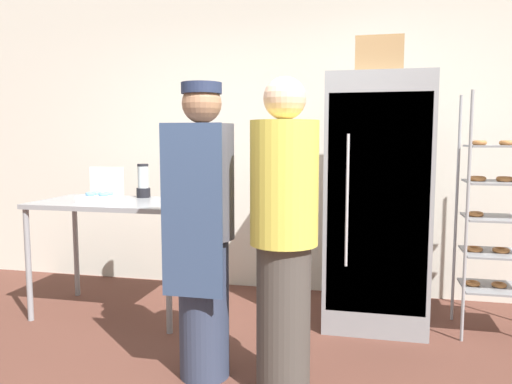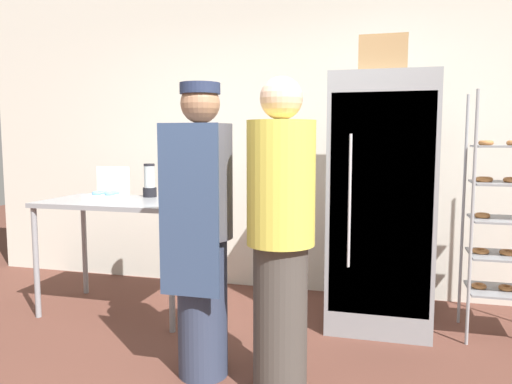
# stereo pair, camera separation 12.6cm
# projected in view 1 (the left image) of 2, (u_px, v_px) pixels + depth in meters

# --- Properties ---
(back_wall) EXTENTS (6.40, 0.12, 3.02)m
(back_wall) POSITION_uv_depth(u_px,v_px,m) (291.00, 126.00, 4.56)
(back_wall) COLOR silver
(back_wall) RESTS_ON ground_plane
(refrigerator) EXTENTS (0.74, 0.70, 1.86)m
(refrigerator) POSITION_uv_depth(u_px,v_px,m) (377.00, 202.00, 3.71)
(refrigerator) COLOR gray
(refrigerator) RESTS_ON ground_plane
(baking_rack) EXTENTS (0.57, 0.44, 1.72)m
(baking_rack) POSITION_uv_depth(u_px,v_px,m) (503.00, 217.00, 3.52)
(baking_rack) COLOR #93969B
(baking_rack) RESTS_ON ground_plane
(prep_counter) EXTENTS (1.22, 0.72, 0.91)m
(prep_counter) POSITION_uv_depth(u_px,v_px,m) (116.00, 213.00, 3.95)
(prep_counter) COLOR gray
(prep_counter) RESTS_ON ground_plane
(donut_box) EXTENTS (0.30, 0.22, 0.26)m
(donut_box) POSITION_uv_depth(u_px,v_px,m) (101.00, 196.00, 3.91)
(donut_box) COLOR white
(donut_box) RESTS_ON prep_counter
(blender_pitcher) EXTENTS (0.11, 0.11, 0.28)m
(blender_pitcher) POSITION_uv_depth(u_px,v_px,m) (143.00, 182.00, 4.16)
(blender_pitcher) COLOR black
(blender_pitcher) RESTS_ON prep_counter
(cardboard_storage_box) EXTENTS (0.33, 0.27, 0.26)m
(cardboard_storage_box) POSITION_uv_depth(u_px,v_px,m) (379.00, 56.00, 3.51)
(cardboard_storage_box) COLOR #937047
(cardboard_storage_box) RESTS_ON refrigerator
(person_baker) EXTENTS (0.36, 0.38, 1.71)m
(person_baker) POSITION_uv_depth(u_px,v_px,m) (203.00, 228.00, 2.86)
(person_baker) COLOR #333D56
(person_baker) RESTS_ON ground_plane
(person_customer) EXTENTS (0.37, 0.37, 1.72)m
(person_customer) POSITION_uv_depth(u_px,v_px,m) (284.00, 236.00, 2.68)
(person_customer) COLOR #47423D
(person_customer) RESTS_ON ground_plane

